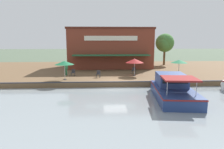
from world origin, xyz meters
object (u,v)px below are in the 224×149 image
Objects in this scene: patio_umbrella_mid_patio_right at (64,63)px; person_near_entrance at (66,67)px; patio_umbrella_far_corner at (179,61)px; waterfront_restaurant at (110,48)px; tree_downstream_bank at (164,43)px; patio_umbrella_back_row at (135,61)px; cafe_chair_beside_entrance at (73,72)px; motorboat_fourth_along at (172,88)px; cafe_chair_under_first_umbrella at (98,74)px; cafe_chair_far_corner_seat at (134,70)px.

person_near_entrance is (-3.06, -0.37, -0.90)m from patio_umbrella_mid_patio_right.
patio_umbrella_far_corner reaches higher than person_near_entrance.
waterfront_restaurant reaches higher than patio_umbrella_mid_patio_right.
patio_umbrella_mid_patio_right is at bearing -49.00° from tree_downstream_bank.
patio_umbrella_back_row is (-1.82, -5.01, -0.07)m from patio_umbrella_far_corner.
cafe_chair_beside_entrance is 0.15× the size of tree_downstream_bank.
waterfront_restaurant is 6.18× the size of patio_umbrella_far_corner.
patio_umbrella_far_corner reaches higher than cafe_chair_beside_entrance.
motorboat_fourth_along is (8.72, 10.78, -0.83)m from person_near_entrance.
patio_umbrella_back_row is at bearing 16.34° from waterfront_restaurant.
waterfront_restaurant reaches higher than patio_umbrella_far_corner.
cafe_chair_under_first_umbrella is at bearing -10.25° from waterfront_restaurant.
cafe_chair_beside_entrance is at bearing 166.63° from patio_umbrella_mid_patio_right.
tree_downstream_bank reaches higher than motorboat_fourth_along.
cafe_chair_far_corner_seat and cafe_chair_under_first_umbrella have the same top height.
cafe_chair_under_first_umbrella is at bearing -136.30° from motorboat_fourth_along.
patio_umbrella_far_corner is 2.61× the size of cafe_chair_far_corner_seat.
person_near_entrance reaches higher than motorboat_fourth_along.
patio_umbrella_back_row is 1.35× the size of person_near_entrance.
patio_umbrella_far_corner is at bearing 70.03° from patio_umbrella_back_row.
cafe_chair_under_first_umbrella is 17.50m from tree_downstream_bank.
waterfront_restaurant is at bearing -164.45° from motorboat_fourth_along.
waterfront_restaurant is 8.16× the size of person_near_entrance.
cafe_chair_under_first_umbrella is (1.23, 3.20, 0.00)m from cafe_chair_beside_entrance.
cafe_chair_under_first_umbrella is 0.51× the size of person_near_entrance.
waterfront_restaurant is at bearing -158.62° from cafe_chair_far_corner_seat.
cafe_chair_far_corner_seat is 5.51m from cafe_chair_under_first_umbrella.
tree_downstream_bank is (-11.42, 7.33, 2.03)m from patio_umbrella_back_row.
waterfront_restaurant is 6.23× the size of patio_umbrella_mid_patio_right.
motorboat_fourth_along is at bearing 15.55° from waterfront_restaurant.
cafe_chair_far_corner_seat is 0.15× the size of tree_downstream_bank.
person_near_entrance is at bearing -35.54° from waterfront_restaurant.
waterfront_restaurant is at bearing -77.88° from tree_downstream_bank.
person_near_entrance is (-0.56, -0.97, 0.57)m from cafe_chair_beside_entrance.
patio_umbrella_mid_patio_right is 2.59× the size of cafe_chair_beside_entrance.
tree_downstream_bank is at bearing 123.37° from person_near_entrance.
patio_umbrella_mid_patio_right reaches higher than motorboat_fourth_along.
waterfront_restaurant is 2.39× the size of tree_downstream_bank.
patio_umbrella_far_corner reaches higher than motorboat_fourth_along.
cafe_chair_under_first_umbrella is at bearing -78.23° from patio_umbrella_back_row.
cafe_chair_far_corner_seat is (-4.02, 8.56, -1.47)m from patio_umbrella_mid_patio_right.
cafe_chair_beside_entrance is at bearing -99.34° from patio_umbrella_far_corner.
cafe_chair_beside_entrance is at bearing -129.71° from motorboat_fourth_along.
patio_umbrella_far_corner is 14.03m from person_near_entrance.
patio_umbrella_mid_patio_right is at bearing 6.95° from person_near_entrance.
patio_umbrella_back_row reaches higher than person_near_entrance.
waterfront_restaurant is at bearing 169.75° from cafe_chair_under_first_umbrella.
patio_umbrella_back_row is at bearing -109.97° from patio_umbrella_far_corner.
motorboat_fourth_along is (9.67, 1.85, -0.25)m from cafe_chair_far_corner_seat.
cafe_chair_under_first_umbrella is at bearing 68.98° from cafe_chair_beside_entrance.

